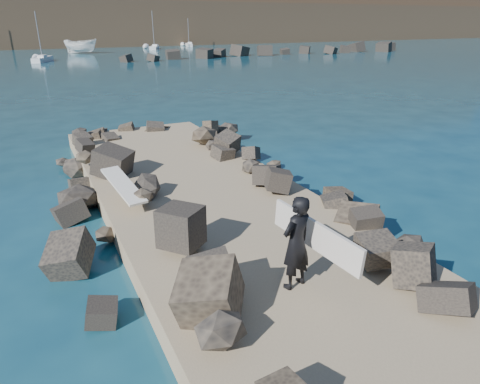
{
  "coord_description": "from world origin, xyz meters",
  "views": [
    {
      "loc": [
        -4.45,
        -9.99,
        5.54
      ],
      "look_at": [
        0.0,
        -1.0,
        1.5
      ],
      "focal_mm": 32.0,
      "sensor_mm": 36.0,
      "label": 1
    }
  ],
  "objects_px": {
    "surfboard_resting": "(124,189)",
    "surfer_with_board": "(299,242)",
    "boat_imported": "(81,46)",
    "sailboat_b": "(43,59)"
  },
  "relations": [
    {
      "from": "boat_imported",
      "to": "surfer_with_board",
      "type": "bearing_deg",
      "value": -144.08
    },
    {
      "from": "surfboard_resting",
      "to": "boat_imported",
      "type": "distance_m",
      "value": 73.27
    },
    {
      "from": "surfer_with_board",
      "to": "surfboard_resting",
      "type": "bearing_deg",
      "value": 110.93
    },
    {
      "from": "surfboard_resting",
      "to": "boat_imported",
      "type": "xyz_separation_m",
      "value": [
        8.13,
        72.82,
        0.21
      ]
    },
    {
      "from": "surfboard_resting",
      "to": "sailboat_b",
      "type": "bearing_deg",
      "value": 79.16
    },
    {
      "from": "boat_imported",
      "to": "sailboat_b",
      "type": "bearing_deg",
      "value": -165.61
    },
    {
      "from": "boat_imported",
      "to": "surfer_with_board",
      "type": "relative_size",
      "value": 2.71
    },
    {
      "from": "surfboard_resting",
      "to": "surfer_with_board",
      "type": "bearing_deg",
      "value": -79.02
    },
    {
      "from": "surfboard_resting",
      "to": "sailboat_b",
      "type": "xyz_separation_m",
      "value": [
        0.89,
        57.9,
        -0.69
      ]
    },
    {
      "from": "sailboat_b",
      "to": "surfboard_resting",
      "type": "bearing_deg",
      "value": -90.89
    }
  ]
}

